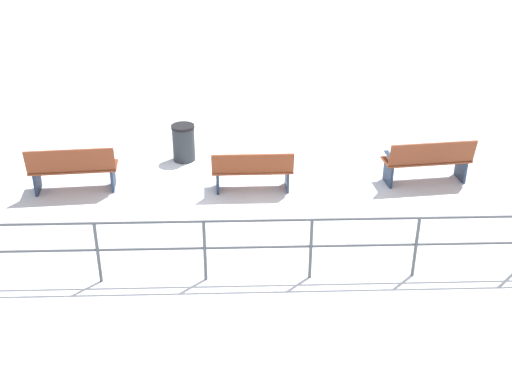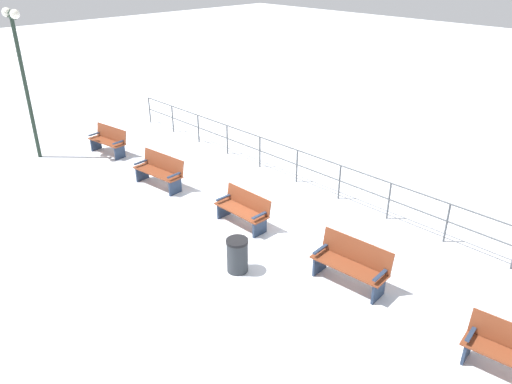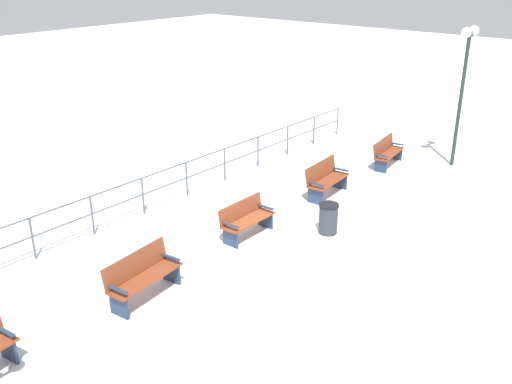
{
  "view_description": "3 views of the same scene",
  "coord_description": "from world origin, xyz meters",
  "px_view_note": "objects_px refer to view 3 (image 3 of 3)",
  "views": [
    {
      "loc": [
        -11.15,
        0.29,
        5.71
      ],
      "look_at": [
        -1.94,
        -0.01,
        0.89
      ],
      "focal_mm": 45.91,
      "sensor_mm": 36.0,
      "label": 1
    },
    {
      "loc": [
        7.14,
        8.05,
        6.25
      ],
      "look_at": [
        -0.41,
        0.22,
        0.9
      ],
      "focal_mm": 34.87,
      "sensor_mm": 36.0,
      "label": 2
    },
    {
      "loc": [
        7.92,
        -9.34,
        6.28
      ],
      "look_at": [
        -1.14,
        1.51,
        0.4
      ],
      "focal_mm": 40.02,
      "sensor_mm": 36.0,
      "label": 3
    }
  ],
  "objects_px": {
    "bench_third": "(246,219)",
    "bench_fifth": "(387,152)",
    "bench_fourth": "(326,179)",
    "lamppost_middle": "(465,65)",
    "trash_bin": "(328,218)",
    "bench_second": "(142,275)"
  },
  "relations": [
    {
      "from": "bench_fifth",
      "to": "trash_bin",
      "type": "relative_size",
      "value": 2.18
    },
    {
      "from": "bench_third",
      "to": "lamppost_middle",
      "type": "relative_size",
      "value": 0.35
    },
    {
      "from": "bench_third",
      "to": "bench_fifth",
      "type": "distance_m",
      "value": 6.67
    },
    {
      "from": "lamppost_middle",
      "to": "trash_bin",
      "type": "height_order",
      "value": "lamppost_middle"
    },
    {
      "from": "bench_fifth",
      "to": "trash_bin",
      "type": "bearing_deg",
      "value": -84.49
    },
    {
      "from": "bench_fifth",
      "to": "lamppost_middle",
      "type": "distance_m",
      "value": 3.48
    },
    {
      "from": "bench_second",
      "to": "bench_fifth",
      "type": "bearing_deg",
      "value": 83.76
    },
    {
      "from": "lamppost_middle",
      "to": "trash_bin",
      "type": "distance_m",
      "value": 7.28
    },
    {
      "from": "bench_second",
      "to": "bench_fourth",
      "type": "height_order",
      "value": "bench_fourth"
    },
    {
      "from": "bench_fifth",
      "to": "trash_bin",
      "type": "height_order",
      "value": "bench_fifth"
    },
    {
      "from": "bench_fourth",
      "to": "trash_bin",
      "type": "height_order",
      "value": "bench_fourth"
    },
    {
      "from": "bench_fifth",
      "to": "lamppost_middle",
      "type": "bearing_deg",
      "value": 33.64
    },
    {
      "from": "lamppost_middle",
      "to": "trash_bin",
      "type": "relative_size",
      "value": 5.67
    },
    {
      "from": "bench_fourth",
      "to": "bench_fifth",
      "type": "relative_size",
      "value": 0.98
    },
    {
      "from": "bench_fourth",
      "to": "trash_bin",
      "type": "bearing_deg",
      "value": -59.5
    },
    {
      "from": "bench_second",
      "to": "lamppost_middle",
      "type": "xyz_separation_m",
      "value": [
        1.63,
        11.42,
        2.72
      ]
    },
    {
      "from": "bench_fourth",
      "to": "bench_fifth",
      "type": "height_order",
      "value": "bench_fourth"
    },
    {
      "from": "lamppost_middle",
      "to": "bench_third",
      "type": "bearing_deg",
      "value": -102.79
    },
    {
      "from": "bench_third",
      "to": "bench_fifth",
      "type": "bearing_deg",
      "value": 87.55
    },
    {
      "from": "bench_third",
      "to": "trash_bin",
      "type": "bearing_deg",
      "value": 43.09
    },
    {
      "from": "bench_second",
      "to": "bench_fourth",
      "type": "relative_size",
      "value": 1.05
    },
    {
      "from": "bench_fourth",
      "to": "lamppost_middle",
      "type": "height_order",
      "value": "lamppost_middle"
    }
  ]
}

